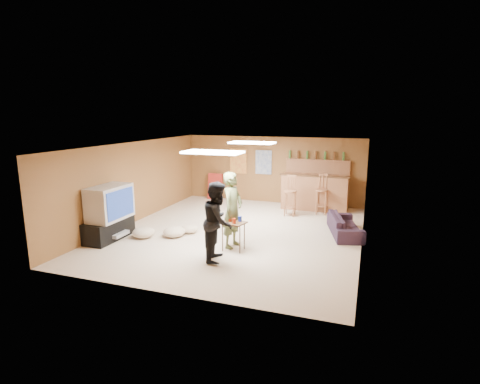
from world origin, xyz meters
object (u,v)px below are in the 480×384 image
(tv_body, at_px, (110,203))
(person_black, at_px, (218,221))
(sofa, at_px, (345,225))
(tray_table, at_px, (234,236))
(bar_counter, at_px, (315,192))
(person_olive, at_px, (232,210))

(tv_body, relative_size, person_black, 0.68)
(tv_body, distance_m, sofa, 5.72)
(tv_body, bearing_deg, person_black, -6.50)
(tv_body, xyz_separation_m, sofa, (5.23, 2.21, -0.66))
(tray_table, bearing_deg, person_black, -100.75)
(person_black, bearing_deg, bar_counter, -26.66)
(person_olive, bearing_deg, tv_body, 108.02)
(person_olive, height_order, tray_table, person_olive)
(tv_body, distance_m, tray_table, 3.06)
(sofa, height_order, tray_table, tray_table)
(tv_body, distance_m, bar_counter, 6.09)
(person_olive, xyz_separation_m, sofa, (2.33, 1.73, -0.61))
(sofa, bearing_deg, bar_counter, 11.46)
(tv_body, xyz_separation_m, bar_counter, (4.15, 4.45, -0.35))
(tv_body, xyz_separation_m, person_olive, (2.90, 0.49, -0.05))
(tv_body, relative_size, sofa, 0.66)
(sofa, bearing_deg, tv_body, 98.64)
(person_black, height_order, sofa, person_black)
(person_olive, relative_size, tray_table, 2.63)
(tv_body, xyz_separation_m, person_black, (2.88, -0.33, -0.09))
(sofa, xyz_separation_m, tray_table, (-2.23, -1.94, 0.08))
(person_olive, distance_m, sofa, 2.97)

